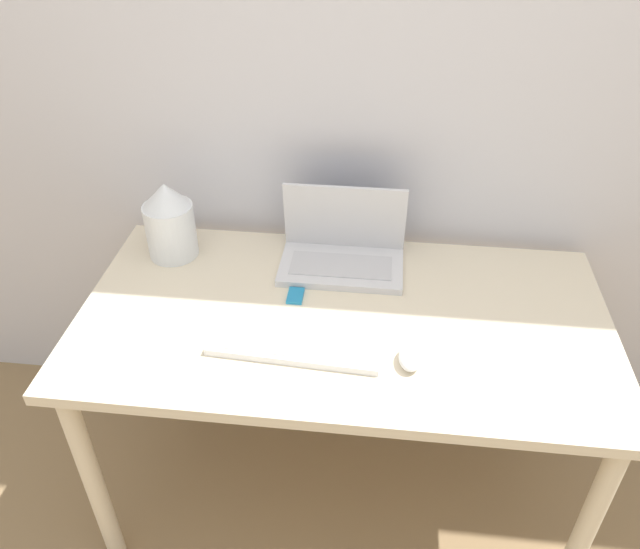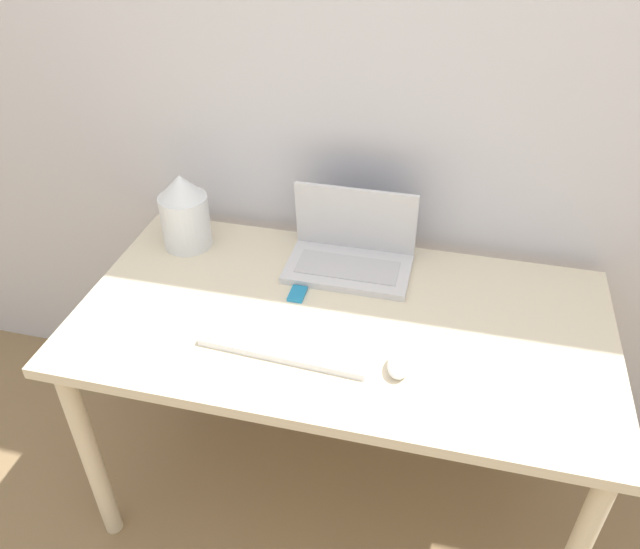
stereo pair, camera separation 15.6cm
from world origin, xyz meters
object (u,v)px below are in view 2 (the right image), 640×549
Objects in this scene: keyboard at (287,342)px; mouse at (399,365)px; laptop at (351,251)px; vase at (184,212)px; mp3_player at (297,294)px.

mouse reaches higher than keyboard.
vase is at bearing -179.38° from laptop.
vase reaches higher than laptop.
vase is at bearing 138.71° from keyboard.
mouse is at bearing -4.09° from keyboard.
vase reaches higher than mp3_player.
mp3_player is at bearing 98.04° from keyboard.
laptop reaches higher than keyboard.
laptop is 0.49m from vase.
laptop is 1.51× the size of vase.
mouse is (0.27, -0.02, 0.01)m from keyboard.
keyboard is 0.20m from mp3_player.
keyboard is 0.55m from vase.
keyboard is at bearing -102.78° from laptop.
mouse is (0.19, -0.38, -0.03)m from laptop.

